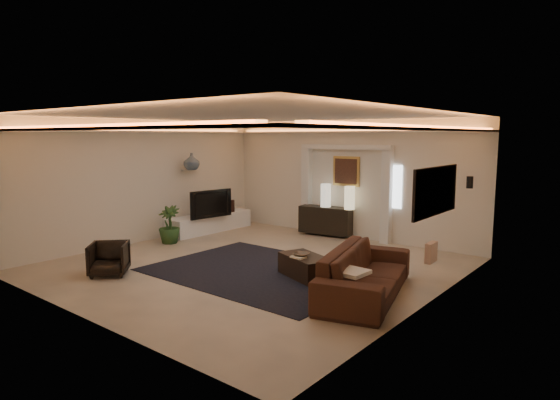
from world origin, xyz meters
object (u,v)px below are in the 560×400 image
Objects in this scene: console at (326,220)px; sofa at (366,272)px; coffee_table at (305,266)px; armchair at (109,259)px.

sofa is at bearing -57.09° from console.
console is at bearing 139.17° from coffee_table.
console reaches higher than armchair.
console is 3.67m from coffee_table.
sofa reaches higher than console.
sofa reaches higher than armchair.
armchair is (-4.19, -1.94, -0.07)m from sofa.
coffee_table is 1.54× the size of armchair.
coffee_table is at bearing -70.69° from console.
sofa is 2.52× the size of coffee_table.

